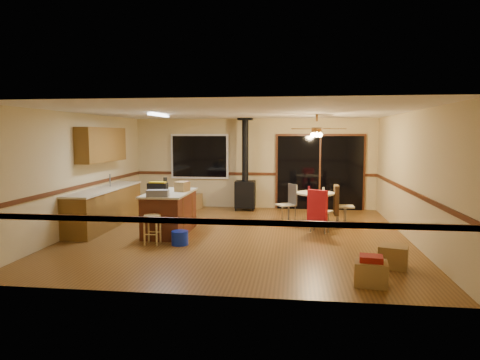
% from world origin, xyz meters
% --- Properties ---
extents(floor, '(7.00, 7.00, 0.00)m').
position_xyz_m(floor, '(0.00, 0.00, 0.00)').
color(floor, brown).
rests_on(floor, ground).
extents(ceiling, '(7.00, 7.00, 0.00)m').
position_xyz_m(ceiling, '(0.00, 0.00, 2.60)').
color(ceiling, silver).
rests_on(ceiling, ground).
extents(wall_back, '(7.00, 0.00, 7.00)m').
position_xyz_m(wall_back, '(0.00, 3.50, 1.30)').
color(wall_back, tan).
rests_on(wall_back, ground).
extents(wall_front, '(7.00, 0.00, 7.00)m').
position_xyz_m(wall_front, '(0.00, -3.50, 1.30)').
color(wall_front, tan).
rests_on(wall_front, ground).
extents(wall_left, '(0.00, 7.00, 7.00)m').
position_xyz_m(wall_left, '(-3.50, 0.00, 1.30)').
color(wall_left, tan).
rests_on(wall_left, ground).
extents(wall_right, '(0.00, 7.00, 7.00)m').
position_xyz_m(wall_right, '(3.50, 0.00, 1.30)').
color(wall_right, tan).
rests_on(wall_right, ground).
extents(chair_rail, '(7.00, 7.00, 0.08)m').
position_xyz_m(chair_rail, '(0.00, 0.00, 1.00)').
color(chair_rail, '#4C2513').
rests_on(chair_rail, ground).
extents(window, '(1.72, 0.10, 1.32)m').
position_xyz_m(window, '(-1.60, 3.45, 1.50)').
color(window, black).
rests_on(window, ground).
extents(sliding_door, '(2.52, 0.10, 2.10)m').
position_xyz_m(sliding_door, '(1.90, 3.45, 1.05)').
color(sliding_door, black).
rests_on(sliding_door, ground).
extents(lower_cabinets, '(0.60, 3.00, 0.86)m').
position_xyz_m(lower_cabinets, '(-3.20, 0.50, 0.43)').
color(lower_cabinets, brown).
rests_on(lower_cabinets, ground).
extents(countertop, '(0.64, 3.04, 0.04)m').
position_xyz_m(countertop, '(-3.20, 0.50, 0.88)').
color(countertop, beige).
rests_on(countertop, lower_cabinets).
extents(upper_cabinets, '(0.35, 2.00, 0.80)m').
position_xyz_m(upper_cabinets, '(-3.33, 0.70, 1.90)').
color(upper_cabinets, brown).
rests_on(upper_cabinets, ground).
extents(kitchen_island, '(0.88, 1.68, 0.90)m').
position_xyz_m(kitchen_island, '(-1.50, 0.00, 0.45)').
color(kitchen_island, '#532514').
rests_on(kitchen_island, ground).
extents(wood_stove, '(0.55, 0.50, 2.52)m').
position_xyz_m(wood_stove, '(-0.20, 3.05, 0.73)').
color(wood_stove, black).
rests_on(wood_stove, ground).
extents(ceiling_fan, '(0.24, 0.24, 0.55)m').
position_xyz_m(ceiling_fan, '(1.68, 1.24, 2.21)').
color(ceiling_fan, brown).
rests_on(ceiling_fan, ceiling).
extents(fluorescent_strip, '(0.10, 1.20, 0.04)m').
position_xyz_m(fluorescent_strip, '(-1.80, 0.30, 2.56)').
color(fluorescent_strip, white).
rests_on(fluorescent_strip, ceiling).
extents(toolbox_grey, '(0.46, 0.30, 0.13)m').
position_xyz_m(toolbox_grey, '(-1.54, -0.68, 0.97)').
color(toolbox_grey, slate).
rests_on(toolbox_grey, kitchen_island).
extents(toolbox_black, '(0.41, 0.22, 0.22)m').
position_xyz_m(toolbox_black, '(-1.67, -0.27, 1.01)').
color(toolbox_black, black).
rests_on(toolbox_black, kitchen_island).
extents(toolbox_yellow_lid, '(0.34, 0.19, 0.03)m').
position_xyz_m(toolbox_yellow_lid, '(-1.67, -0.27, 1.14)').
color(toolbox_yellow_lid, gold).
rests_on(toolbox_yellow_lid, toolbox_black).
extents(box_on_island, '(0.30, 0.37, 0.21)m').
position_xyz_m(box_on_island, '(-1.26, 0.15, 1.01)').
color(box_on_island, olive).
rests_on(box_on_island, kitchen_island).
extents(bottle_dark, '(0.11, 0.11, 0.31)m').
position_xyz_m(bottle_dark, '(-1.63, 0.14, 1.05)').
color(bottle_dark, black).
rests_on(bottle_dark, kitchen_island).
extents(bottle_pink, '(0.08, 0.08, 0.21)m').
position_xyz_m(bottle_pink, '(-1.18, 0.27, 1.01)').
color(bottle_pink, '#D84C8C').
rests_on(bottle_pink, kitchen_island).
extents(bottle_white, '(0.06, 0.06, 0.18)m').
position_xyz_m(bottle_white, '(-1.39, 0.47, 0.99)').
color(bottle_white, white).
rests_on(bottle_white, kitchen_island).
extents(bar_stool, '(0.36, 0.36, 0.58)m').
position_xyz_m(bar_stool, '(-1.56, -1.00, 0.29)').
color(bar_stool, tan).
rests_on(bar_stool, floor).
extents(blue_bucket, '(0.38, 0.38, 0.27)m').
position_xyz_m(blue_bucket, '(-1.02, -0.96, 0.14)').
color(blue_bucket, '#0D26C1').
rests_on(blue_bucket, floor).
extents(dining_table, '(0.89, 0.89, 0.78)m').
position_xyz_m(dining_table, '(1.68, 1.24, 0.53)').
color(dining_table, black).
rests_on(dining_table, ground).
extents(glass_red, '(0.07, 0.07, 0.14)m').
position_xyz_m(glass_red, '(1.53, 1.34, 0.85)').
color(glass_red, '#590C14').
rests_on(glass_red, dining_table).
extents(glass_cream, '(0.06, 0.06, 0.13)m').
position_xyz_m(glass_cream, '(1.86, 1.19, 0.85)').
color(glass_cream, beige).
rests_on(glass_cream, dining_table).
extents(chair_left, '(0.55, 0.55, 0.51)m').
position_xyz_m(chair_left, '(1.07, 1.39, 0.59)').
color(chair_left, tan).
rests_on(chair_left, ground).
extents(chair_near, '(0.59, 0.60, 0.70)m').
position_xyz_m(chair_near, '(1.69, 0.38, 0.60)').
color(chair_near, tan).
rests_on(chair_near, ground).
extents(chair_right, '(0.47, 0.44, 0.70)m').
position_xyz_m(chair_right, '(2.19, 1.29, 0.60)').
color(chair_right, tan).
rests_on(chair_right, ground).
extents(box_under_window, '(0.63, 0.54, 0.43)m').
position_xyz_m(box_under_window, '(-1.79, 3.10, 0.22)').
color(box_under_window, olive).
rests_on(box_under_window, floor).
extents(box_corner_a, '(0.50, 0.44, 0.34)m').
position_xyz_m(box_corner_a, '(2.27, -2.81, 0.17)').
color(box_corner_a, olive).
rests_on(box_corner_a, floor).
extents(box_corner_b, '(0.53, 0.49, 0.36)m').
position_xyz_m(box_corner_b, '(2.77, -1.93, 0.18)').
color(box_corner_b, olive).
rests_on(box_corner_b, floor).
extents(box_small_red, '(0.35, 0.31, 0.08)m').
position_xyz_m(box_small_red, '(2.27, -2.81, 0.39)').
color(box_small_red, maroon).
rests_on(box_small_red, box_corner_a).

